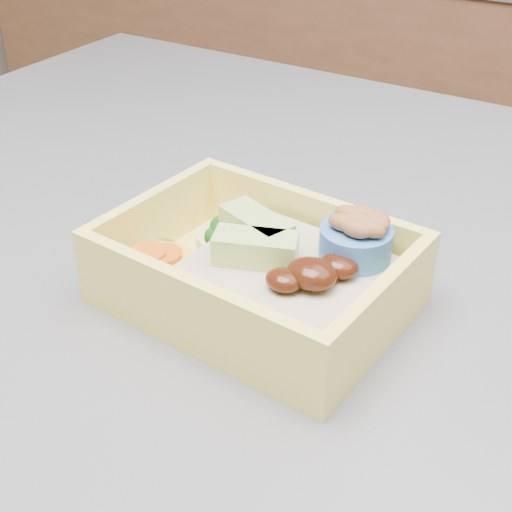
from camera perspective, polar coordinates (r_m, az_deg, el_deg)
The scene contains 1 object.
bento_box at distance 0.47m, azimuth 0.80°, elevation -1.40°, with size 0.20×0.15×0.07m.
Camera 1 is at (0.10, -0.47, 1.21)m, focal length 50.00 mm.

